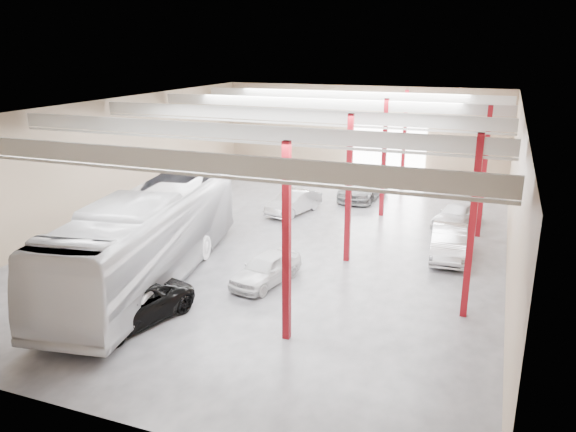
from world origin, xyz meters
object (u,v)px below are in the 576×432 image
Objects in this scene: car_right_near at (449,242)px; car_right_far at (458,214)px; car_row_a at (266,269)px; car_row_c at (364,186)px; black_sedan at (130,306)px; car_row_b at (294,202)px; coach_bus at (149,237)px.

car_right_near is 5.20m from car_right_far.
car_row_a is 15.56m from car_row_c.
car_right_near reaches higher than car_row_a.
black_sedan is 6.13m from car_row_a.
car_row_c is (3.14, 5.20, 0.12)m from car_row_b.
car_right_near is (6.48, -9.50, -0.06)m from car_row_c.
car_row_c is 11.50m from car_right_near.
coach_bus is 2.89× the size of black_sedan.
car_row_c is 1.23× the size of car_right_near.
coach_bus is 14.14m from car_right_near.
coach_bus reaches higher than car_row_a.
coach_bus is at bearing 128.95° from black_sedan.
car_row_b reaches higher than black_sedan.
car_row_c is at bearing 62.67° from coach_bus.
coach_bus is 17.47m from car_right_far.
black_sedan is at bearing -104.14° from car_right_far.
car_right_far reaches higher than car_row_a.
car_row_a is at bearing 73.50° from black_sedan.
coach_bus is 3.33× the size of car_row_b.
car_right_near reaches higher than car_row_b.
car_row_a is at bearing -87.58° from car_row_c.
car_row_b reaches higher than car_row_a.
car_row_a is at bearing -61.11° from car_row_b.
coach_bus is 3.08× the size of car_right_near.
car_right_near is 1.07× the size of car_right_far.
car_row_b is at bearing -116.63° from car_row_c.
car_row_b is (0.67, 15.55, 0.02)m from black_sedan.
car_right_far is at bearing 85.95° from car_right_near.
car_row_a is 0.85× the size of car_right_near.
car_right_far is (7.05, 11.25, 0.06)m from car_row_a.
coach_bus reaches higher than black_sedan.
car_row_c is at bearing 95.04° from black_sedan.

